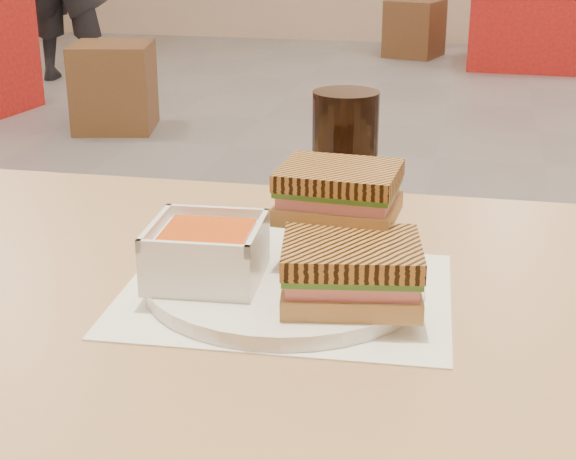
% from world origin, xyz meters
% --- Properties ---
extents(main_table, '(1.22, 0.73, 0.75)m').
position_xyz_m(main_table, '(0.03, -2.00, 0.64)').
color(main_table, '#A27149').
rests_on(main_table, ground).
extents(tray_liner, '(0.34, 0.27, 0.00)m').
position_xyz_m(tray_liner, '(0.01, -2.00, 0.75)').
color(tray_liner, white).
rests_on(tray_liner, main_table).
extents(plate, '(0.28, 0.28, 0.02)m').
position_xyz_m(plate, '(0.00, -1.98, 0.76)').
color(plate, white).
rests_on(plate, tray_liner).
extents(soup_bowl, '(0.12, 0.12, 0.06)m').
position_xyz_m(soup_bowl, '(-0.07, -2.01, 0.79)').
color(soup_bowl, white).
rests_on(soup_bowl, plate).
extents(panini_lower, '(0.14, 0.13, 0.06)m').
position_xyz_m(panini_lower, '(0.08, -2.03, 0.80)').
color(panini_lower, '#A47A45').
rests_on(panini_lower, plate).
extents(panini_upper, '(0.12, 0.10, 0.05)m').
position_xyz_m(panini_upper, '(0.05, -1.94, 0.84)').
color(panini_upper, '#A47A45').
rests_on(panini_upper, panini_lower).
extents(cola_glass, '(0.08, 0.08, 0.17)m').
position_xyz_m(cola_glass, '(0.03, -1.79, 0.83)').
color(cola_glass, black).
rests_on(cola_glass, main_table).
extents(bg_table_2, '(0.79, 0.79, 0.68)m').
position_xyz_m(bg_table_2, '(0.47, 3.99, 0.34)').
color(bg_table_2, red).
rests_on(bg_table_2, ground).
extents(bg_chair_0r, '(0.48, 0.48, 0.45)m').
position_xyz_m(bg_chair_0r, '(-1.71, 1.47, 0.23)').
color(bg_chair_0r, brown).
rests_on(bg_chair_0r, ground).
extents(bg_chair_2l, '(0.49, 0.49, 0.44)m').
position_xyz_m(bg_chair_2l, '(-0.36, 4.27, 0.22)').
color(bg_chair_2l, brown).
rests_on(bg_chair_2l, ground).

